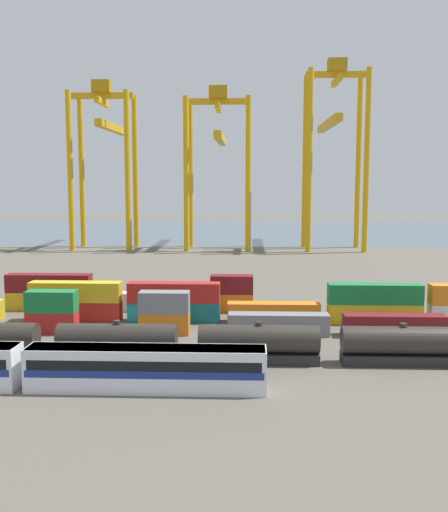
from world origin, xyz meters
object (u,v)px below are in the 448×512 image
object	(u,v)px
shipping_container_2	(52,322)
shipping_container_25	(140,302)
shipping_container_7	(394,325)
gantry_crane_west	(105,147)
passenger_train	(23,365)
shipping_container_14	(274,313)
shipping_container_26	(232,302)
gantry_crane_east	(334,138)
gantry_crane_central	(219,152)
freight_tank_row	(188,343)

from	to	relation	value
shipping_container_2	shipping_container_25	bearing A→B (deg)	56.71
shipping_container_7	gantry_crane_west	bearing A→B (deg)	120.98
shipping_container_25	gantry_crane_west	xyz separation A→B (m)	(-23.81, 81.62, 26.30)
passenger_train	shipping_container_14	xyz separation A→B (m)	(23.43, 26.39, -0.84)
shipping_container_14	shipping_container_26	size ratio (longest dim) A/B	2.00
gantry_crane_east	shipping_container_26	bearing A→B (deg)	-107.09
shipping_container_2	shipping_container_7	world-z (taller)	same
gantry_crane_east	shipping_container_2	bearing A→B (deg)	-116.24
gantry_crane_west	gantry_crane_central	bearing A→B (deg)	0.57
shipping_container_2	gantry_crane_east	world-z (taller)	gantry_crane_east
passenger_train	freight_tank_row	world-z (taller)	freight_tank_row
freight_tank_row	shipping_container_25	bearing A→B (deg)	110.92
shipping_container_26	gantry_crane_west	distance (m)	93.38
gantry_crane_central	shipping_container_7	bearing A→B (deg)	-74.87
gantry_crane_west	gantry_crane_east	distance (m)	62.33
shipping_container_25	gantry_crane_central	xyz separation A→B (m)	(7.33, 81.93, 25.08)
shipping_container_14	freight_tank_row	bearing A→B (deg)	-118.07
freight_tank_row	shipping_container_7	bearing A→B (deg)	25.65
shipping_container_2	shipping_container_7	bearing A→B (deg)	0.00
shipping_container_26	shipping_container_25	bearing A→B (deg)	180.00
gantry_crane_central	passenger_train	bearing A→B (deg)	-95.94
shipping_container_2	shipping_container_25	xyz separation A→B (m)	(8.51, 12.96, 0.00)
gantry_crane_west	shipping_container_7	bearing A→B (deg)	-59.02
freight_tank_row	shipping_container_7	distance (m)	26.28
shipping_container_14	gantry_crane_east	distance (m)	95.41
freight_tank_row	shipping_container_7	xyz separation A→B (m)	(23.68, 11.38, -0.70)
freight_tank_row	shipping_container_26	size ratio (longest dim) A/B	9.25
gantry_crane_east	shipping_container_14	bearing A→B (deg)	-102.47
passenger_train	gantry_crane_central	distance (m)	117.93
gantry_crane_east	freight_tank_row	bearing A→B (deg)	-105.29
shipping_container_25	gantry_crane_central	bearing A→B (deg)	84.88
shipping_container_25	passenger_train	bearing A→B (deg)	-97.97
shipping_container_25	gantry_crane_west	bearing A→B (deg)	106.26
freight_tank_row	shipping_container_2	size ratio (longest dim) A/B	9.25
shipping_container_2	gantry_crane_central	bearing A→B (deg)	80.52
shipping_container_2	gantry_crane_east	xyz separation A→B (m)	(46.98, 95.31, 28.74)
gantry_crane_west	shipping_container_2	bearing A→B (deg)	-80.81
shipping_container_26	gantry_crane_west	xyz separation A→B (m)	(-36.96, 81.62, 26.30)
passenger_train	gantry_crane_west	distance (m)	118.85
freight_tank_row	gantry_crane_west	size ratio (longest dim) A/B	1.24
shipping_container_7	shipping_container_26	bearing A→B (deg)	146.83
passenger_train	shipping_container_2	distance (m)	20.31
shipping_container_26	gantry_crane_west	world-z (taller)	gantry_crane_west
shipping_container_26	gantry_crane_central	bearing A→B (deg)	94.07
shipping_container_2	shipping_container_26	xyz separation A→B (m)	(21.67, 12.96, 0.00)
shipping_container_2	shipping_container_14	world-z (taller)	same
shipping_container_2	gantry_crane_west	world-z (taller)	gantry_crane_west
passenger_train	gantry_crane_west	bearing A→B (deg)	99.52
shipping_container_7	freight_tank_row	bearing A→B (deg)	-154.35
shipping_container_14	gantry_crane_west	distance (m)	101.35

